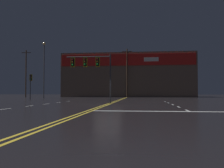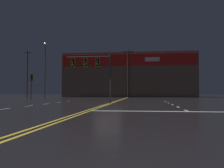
% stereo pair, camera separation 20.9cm
% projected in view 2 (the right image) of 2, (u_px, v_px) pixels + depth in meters
% --- Properties ---
extents(ground_plane, '(200.00, 200.00, 0.00)m').
position_uv_depth(ground_plane, '(107.00, 104.00, 23.09)').
color(ground_plane, black).
extents(road_markings, '(17.57, 60.00, 0.01)m').
position_uv_depth(road_markings, '(119.00, 105.00, 21.16)').
color(road_markings, gold).
rests_on(road_markings, ground).
extents(traffic_signal_median, '(4.57, 0.36, 4.97)m').
position_uv_depth(traffic_signal_median, '(91.00, 65.00, 25.24)').
color(traffic_signal_median, '#38383D').
rests_on(traffic_signal_median, ground).
extents(traffic_signal_corner_northwest, '(0.42, 0.36, 3.81)m').
position_uv_depth(traffic_signal_corner_northwest, '(31.00, 81.00, 37.48)').
color(traffic_signal_corner_northwest, '#38383D').
rests_on(traffic_signal_corner_northwest, ground).
extents(streetlight_far_right, '(0.56, 0.56, 10.59)m').
position_uv_depth(streetlight_far_right, '(45.00, 63.00, 47.30)').
color(streetlight_far_right, '#59595E').
rests_on(streetlight_far_right, ground).
extents(building_backdrop, '(30.49, 10.23, 10.12)m').
position_uv_depth(building_backdrop, '(129.00, 76.00, 60.33)').
color(building_backdrop, brown).
rests_on(building_backdrop, ground).
extents(utility_pole_row, '(48.40, 0.26, 10.92)m').
position_uv_depth(utility_pole_row, '(123.00, 73.00, 55.17)').
color(utility_pole_row, '#4C3828').
rests_on(utility_pole_row, ground).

